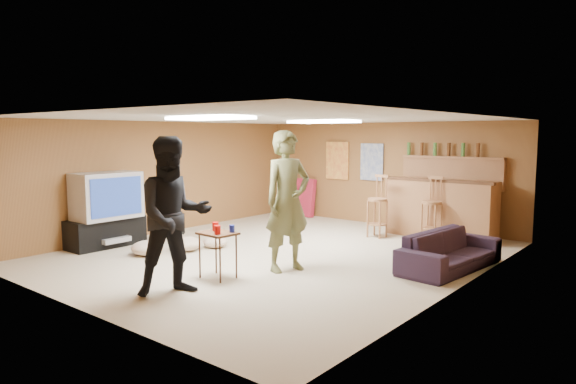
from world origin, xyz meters
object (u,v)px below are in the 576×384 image
Objects in this scene: person_black at (174,216)px; sofa at (450,251)px; tv_body at (107,195)px; bar_counter at (441,209)px; tray_table at (218,255)px; person_olive at (288,201)px.

person_black is 1.03× the size of sofa.
tv_body reaches higher than sofa.
bar_counter is 2.40m from sofa.
tray_table is (2.92, -0.14, -0.58)m from tv_body.
tray_table is (-1.23, -4.59, -0.23)m from bar_counter.
tv_body is 2.98m from tray_table.
person_olive reaches higher than person_black.
person_black is 1.04m from tray_table.
person_black is (-0.37, -1.72, -0.04)m from person_olive.
person_olive is 3.17× the size of tray_table.
person_olive is at bearing 62.84° from tray_table.
person_olive reaches higher than tv_body.
tray_table is (-2.27, -2.44, 0.04)m from sofa.
tray_table is at bearing -2.81° from tv_body.
tray_table is at bearing 30.54° from person_black.
bar_counter is at bearing 47.00° from tv_body.
person_black is (-1.13, -5.40, 0.41)m from bar_counter.
sofa is at bearing -32.64° from person_olive.
person_olive reaches higher than tray_table.
tv_body is at bearing 96.13° from person_black.
tv_body is 3.48m from person_olive.
tray_table is (-0.47, -0.92, -0.69)m from person_olive.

